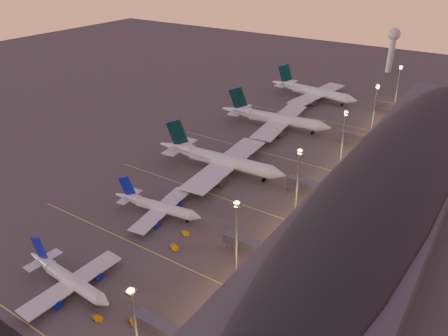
# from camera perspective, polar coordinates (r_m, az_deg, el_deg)

# --- Properties ---
(ground) EXTENTS (700.00, 700.00, 0.00)m
(ground) POSITION_cam_1_polar(r_m,az_deg,el_deg) (150.34, -10.30, -8.74)
(ground) COLOR #45423F
(airliner_narrow_south) EXTENTS (34.89, 31.15, 12.48)m
(airliner_narrow_south) POSITION_cam_1_polar(r_m,az_deg,el_deg) (134.33, -19.74, -13.41)
(airliner_narrow_south) COLOR silver
(airliner_narrow_south) RESTS_ON ground
(airliner_narrow_north) EXTENTS (36.00, 32.44, 12.86)m
(airliner_narrow_north) POSITION_cam_1_polar(r_m,az_deg,el_deg) (159.09, -8.77, -4.96)
(airliner_narrow_north) COLOR silver
(airliner_narrow_north) RESTS_ON ground
(airliner_wide_near) EXTENTS (61.33, 56.01, 19.62)m
(airliner_wide_near) POSITION_cam_1_polar(r_m,az_deg,el_deg) (186.71, -0.64, 1.11)
(airliner_wide_near) COLOR silver
(airliner_wide_near) RESTS_ON ground
(airliner_wide_mid) EXTENTS (61.22, 56.13, 19.58)m
(airliner_wide_mid) POSITION_cam_1_polar(r_m,az_deg,el_deg) (233.64, 6.57, 6.44)
(airliner_wide_mid) COLOR silver
(airliner_wide_mid) RESTS_ON ground
(airliner_wide_far) EXTENTS (59.79, 54.81, 19.12)m
(airliner_wide_far) POSITION_cam_1_polar(r_m,az_deg,el_deg) (283.11, 11.49, 9.77)
(airliner_wide_far) COLOR silver
(airliner_wide_far) RESTS_ON ground
(terminal_building) EXTENTS (56.35, 255.00, 17.46)m
(terminal_building) POSITION_cam_1_polar(r_m,az_deg,el_deg) (177.80, 21.46, -1.00)
(terminal_building) COLOR #48484D
(terminal_building) RESTS_ON ground
(light_masts) EXTENTS (2.20, 217.20, 25.90)m
(light_masts) POSITION_cam_1_polar(r_m,az_deg,el_deg) (173.36, 13.15, 2.78)
(light_masts) COLOR gray
(light_masts) RESTS_ON ground
(radar_tower) EXTENTS (9.00, 9.00, 32.50)m
(radar_tower) POSITION_cam_1_polar(r_m,az_deg,el_deg) (359.67, 21.20, 15.00)
(radar_tower) COLOR silver
(radar_tower) RESTS_ON ground
(lane_markings) EXTENTS (90.00, 180.36, 0.00)m
(lane_markings) POSITION_cam_1_polar(r_m,az_deg,el_deg) (176.05, -1.44, -2.48)
(lane_markings) COLOR #D8C659
(lane_markings) RESTS_ON ground
(baggage_tug_a) EXTENTS (3.87, 2.71, 1.08)m
(baggage_tug_a) POSITION_cam_1_polar(r_m,az_deg,el_deg) (121.59, -11.82, -19.01)
(baggage_tug_a) COLOR orange
(baggage_tug_a) RESTS_ON ground
(baggage_tug_b) EXTENTS (3.57, 1.82, 1.02)m
(baggage_tug_b) POSITION_cam_1_polar(r_m,az_deg,el_deg) (124.52, -16.26, -18.32)
(baggage_tug_b) COLOR orange
(baggage_tug_b) RESTS_ON ground
(baggage_tug_c) EXTENTS (3.76, 1.99, 1.07)m
(baggage_tug_c) POSITION_cam_1_polar(r_m,az_deg,el_deg) (149.16, -5.15, -8.45)
(baggage_tug_c) COLOR orange
(baggage_tug_c) RESTS_ON ground
(baggage_tug_d) EXTENTS (4.34, 2.81, 1.21)m
(baggage_tug_d) POSITION_cam_1_polar(r_m,az_deg,el_deg) (143.26, -6.57, -10.21)
(baggage_tug_d) COLOR orange
(baggage_tug_d) RESTS_ON ground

